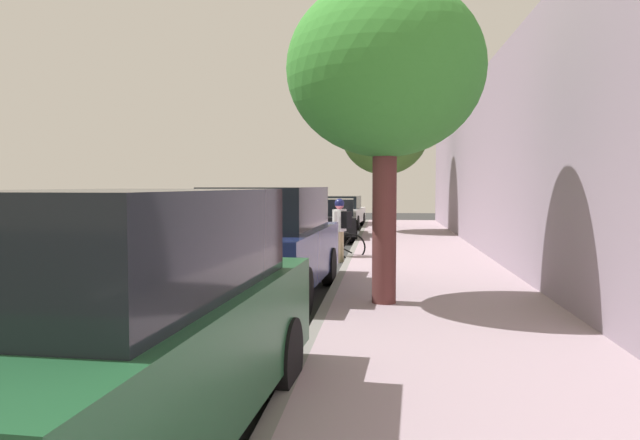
% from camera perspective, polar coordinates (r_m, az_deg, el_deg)
% --- Properties ---
extents(ground, '(62.29, 62.29, 0.00)m').
position_cam_1_polar(ground, '(13.29, -7.71, -5.45)').
color(ground, '#303030').
extents(sidewalk, '(3.53, 38.93, 0.16)m').
position_cam_1_polar(sidewalk, '(12.93, 10.37, -5.35)').
color(sidewalk, '#A9919C').
rests_on(sidewalk, ground).
extents(curb_edge, '(0.16, 38.93, 0.16)m').
position_cam_1_polar(curb_edge, '(12.92, 2.14, -5.30)').
color(curb_edge, gray).
rests_on(curb_edge, ground).
extents(lane_stripe_centre, '(0.14, 40.00, 0.01)m').
position_cam_1_polar(lane_stripe_centre, '(14.72, -18.11, -4.71)').
color(lane_stripe_centre, white).
rests_on(lane_stripe_centre, ground).
extents(lane_stripe_bike_edge, '(0.12, 38.93, 0.01)m').
position_cam_1_polar(lane_stripe_bike_edge, '(13.12, -4.31, -5.53)').
color(lane_stripe_bike_edge, white).
rests_on(lane_stripe_bike_edge, ground).
extents(building_facade, '(0.50, 38.93, 5.28)m').
position_cam_1_polar(building_facade, '(13.10, 19.36, 5.84)').
color(building_facade, gray).
rests_on(building_facade, ground).
extents(parked_suv_green_second, '(2.16, 4.80, 1.99)m').
position_cam_1_polar(parked_suv_green_second, '(4.64, -18.25, -9.23)').
color(parked_suv_green_second, '#1E512D').
rests_on(parked_suv_green_second, ground).
extents(parked_suv_dark_blue_mid, '(2.14, 4.79, 1.99)m').
position_cam_1_polar(parked_suv_dark_blue_mid, '(10.78, -4.82, -1.98)').
color(parked_suv_dark_blue_mid, navy).
rests_on(parked_suv_dark_blue_mid, ground).
extents(parked_sedan_black_far, '(2.00, 4.48, 1.52)m').
position_cam_1_polar(parked_sedan_black_far, '(22.23, 1.22, 0.06)').
color(parked_sedan_black_far, black).
rests_on(parked_sedan_black_far, ground).
extents(parked_sedan_white_farthest, '(2.05, 4.50, 1.52)m').
position_cam_1_polar(parked_sedan_white_farthest, '(28.50, 2.20, 0.78)').
color(parked_sedan_white_farthest, white).
rests_on(parked_sedan_white_farthest, ground).
extents(bicycle_at_curb, '(1.77, 0.46, 0.79)m').
position_cam_1_polar(bicycle_at_curb, '(16.10, 1.29, -2.49)').
color(bicycle_at_curb, black).
rests_on(bicycle_at_curb, ground).
extents(cyclist_with_backpack, '(0.50, 0.59, 1.68)m').
position_cam_1_polar(cyclist_with_backpack, '(15.57, 1.97, -0.36)').
color(cyclist_with_backpack, '#C6B284').
rests_on(cyclist_with_backpack, ground).
extents(street_tree_near_cyclist, '(3.07, 3.07, 5.02)m').
position_cam_1_polar(street_tree_near_cyclist, '(9.56, 6.27, 13.97)').
color(street_tree_near_cyclist, brown).
rests_on(street_tree_near_cyclist, sidewalk).
extents(street_tree_mid_block, '(3.54, 3.54, 5.74)m').
position_cam_1_polar(street_tree_mid_block, '(24.34, 6.21, 8.32)').
color(street_tree_mid_block, brown).
rests_on(street_tree_mid_block, sidewalk).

